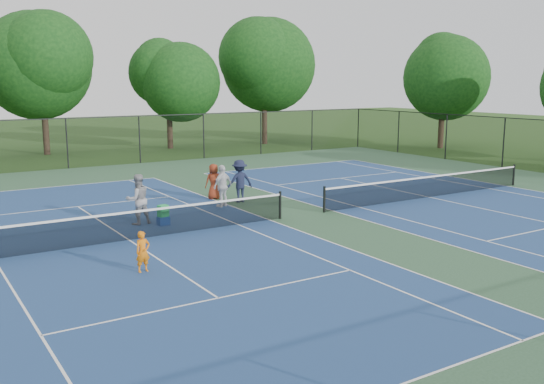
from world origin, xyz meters
TOP-DOWN VIEW (x-y plane):
  - ground at (0.00, 0.00)m, footprint 140.00×140.00m
  - court_pad at (0.00, 0.00)m, footprint 36.00×36.00m
  - tennis_court_left at (-7.00, 0.00)m, footprint 12.00×23.83m
  - tennis_court_right at (7.00, 0.00)m, footprint 12.00×23.83m
  - perimeter_fence at (0.00, 0.00)m, footprint 36.08×36.08m
  - tree_back_b at (-4.00, 26.00)m, footprint 7.60×7.60m
  - tree_back_c at (5.00, 25.00)m, footprint 6.00×6.00m
  - tree_back_d at (13.00, 24.00)m, footprint 7.80×7.80m
  - tree_side_e at (23.00, 14.00)m, footprint 6.60×6.60m
  - child_player at (-7.79, -3.45)m, footprint 0.45×0.32m
  - instructor at (-5.93, 2.04)m, footprint 0.94×0.75m
  - bystander_a at (-1.85, 3.17)m, footprint 1.12×0.77m
  - bystander_b at (-0.77, 3.66)m, footprint 1.24×0.77m
  - bystander_c at (-1.40, 4.88)m, footprint 0.82×0.58m
  - ball_crate at (-5.21, 1.42)m, footprint 0.43×0.33m
  - ball_hopper at (-5.21, 1.42)m, footprint 0.39×0.35m

SIDE VIEW (x-z plane):
  - ground at x=0.00m, z-range 0.00..0.00m
  - court_pad at x=0.00m, z-range 0.00..0.01m
  - tennis_court_left at x=-7.00m, z-range -0.44..0.63m
  - tennis_court_right at x=7.00m, z-range -0.44..0.63m
  - ball_crate at x=-5.21m, z-range 0.00..0.33m
  - ball_hopper at x=-5.21m, z-range 0.33..0.75m
  - child_player at x=-7.79m, z-range 0.00..1.16m
  - bystander_c at x=-1.40m, z-range 0.00..1.58m
  - bystander_a at x=-1.85m, z-range 0.00..1.77m
  - bystander_b at x=-0.77m, z-range 0.00..1.85m
  - instructor at x=-5.93m, z-range 0.00..1.87m
  - perimeter_fence at x=0.00m, z-range 0.09..3.11m
  - tree_back_c at x=5.00m, z-range 1.28..9.68m
  - tree_side_e at x=23.00m, z-range 1.37..10.25m
  - tree_back_b at x=-4.00m, z-range 1.58..11.61m
  - tree_back_d at x=13.00m, z-range 1.64..12.01m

